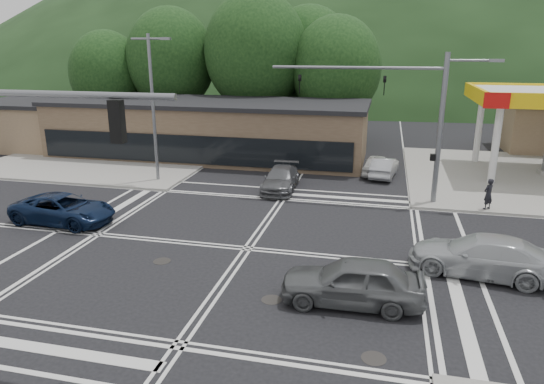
% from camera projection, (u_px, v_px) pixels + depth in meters
% --- Properties ---
extents(ground, '(120.00, 120.00, 0.00)m').
position_uv_depth(ground, '(247.00, 249.00, 20.66)').
color(ground, black).
rests_on(ground, ground).
extents(sidewalk_ne, '(16.00, 16.00, 0.15)m').
position_uv_depth(sidewalk_ne, '(534.00, 178.00, 31.33)').
color(sidewalk_ne, gray).
rests_on(sidewalk_ne, ground).
extents(sidewalk_nw, '(16.00, 16.00, 0.15)m').
position_uv_depth(sidewalk_nw, '(116.00, 155.00, 37.90)').
color(sidewalk_nw, gray).
rests_on(sidewalk_nw, ground).
extents(commercial_row, '(24.00, 8.00, 4.00)m').
position_uv_depth(commercial_row, '(208.00, 130.00, 37.68)').
color(commercial_row, brown).
rests_on(commercial_row, ground).
extents(commercial_nw, '(8.00, 7.00, 3.60)m').
position_uv_depth(commercial_nw, '(31.00, 125.00, 41.24)').
color(commercial_nw, '#846B4F').
rests_on(commercial_nw, ground).
extents(hill_north, '(252.00, 126.00, 140.00)m').
position_uv_depth(hill_north, '(362.00, 86.00, 104.53)').
color(hill_north, black).
rests_on(hill_north, ground).
extents(tree_n_a, '(8.00, 8.00, 11.75)m').
position_uv_depth(tree_n_a, '(171.00, 59.00, 44.03)').
color(tree_n_a, '#382619').
rests_on(tree_n_a, ground).
extents(tree_n_b, '(9.00, 9.00, 12.98)m').
position_uv_depth(tree_n_b, '(256.00, 52.00, 42.09)').
color(tree_n_b, '#382619').
rests_on(tree_n_b, ground).
extents(tree_n_c, '(7.60, 7.60, 10.87)m').
position_uv_depth(tree_n_c, '(336.00, 68.00, 40.93)').
color(tree_n_c, '#382619').
rests_on(tree_n_c, ground).
extents(tree_n_d, '(6.80, 6.80, 9.76)m').
position_uv_depth(tree_n_d, '(107.00, 74.00, 44.78)').
color(tree_n_d, '#382619').
rests_on(tree_n_d, ground).
extents(tree_n_e, '(8.40, 8.40, 11.98)m').
position_uv_depth(tree_n_e, '(309.00, 59.00, 45.13)').
color(tree_n_e, '#382619').
rests_on(tree_n_e, ground).
extents(streetlight_nw, '(2.50, 0.25, 9.00)m').
position_uv_depth(streetlight_nw, '(154.00, 102.00, 29.43)').
color(streetlight_nw, slate).
rests_on(streetlight_nw, ground).
extents(signal_mast_ne, '(11.65, 0.30, 8.00)m').
position_uv_depth(signal_mast_ne, '(417.00, 110.00, 25.31)').
color(signal_mast_ne, slate).
rests_on(signal_mast_ne, ground).
extents(car_blue_west, '(5.19, 2.65, 1.40)m').
position_uv_depth(car_blue_west, '(63.00, 209.00, 23.51)').
color(car_blue_west, '#0C1A36').
rests_on(car_blue_west, ground).
extents(car_grey_center, '(4.79, 2.07, 1.61)m').
position_uv_depth(car_grey_center, '(352.00, 281.00, 16.06)').
color(car_grey_center, '#575A5B').
rests_on(car_grey_center, ground).
extents(car_silver_east, '(5.54, 2.96, 1.53)m').
position_uv_depth(car_silver_east, '(482.00, 256.00, 18.14)').
color(car_silver_east, '#AAADB1').
rests_on(car_silver_east, ground).
extents(car_queue_a, '(1.92, 4.09, 1.29)m').
position_uv_depth(car_queue_a, '(384.00, 167.00, 31.85)').
color(car_queue_a, '#9C9EA3').
rests_on(car_queue_a, ground).
extents(car_queue_b, '(2.02, 4.11, 1.35)m').
position_uv_depth(car_queue_b, '(377.00, 165.00, 32.42)').
color(car_queue_b, silver).
rests_on(car_queue_b, ground).
extents(car_northbound, '(2.08, 4.69, 1.34)m').
position_uv_depth(car_northbound, '(281.00, 179.00, 28.96)').
color(car_northbound, '#555659').
rests_on(car_northbound, ground).
extents(pedestrian, '(0.70, 0.69, 1.63)m').
position_uv_depth(pedestrian, '(488.00, 194.00, 25.01)').
color(pedestrian, black).
rests_on(pedestrian, sidewalk_ne).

